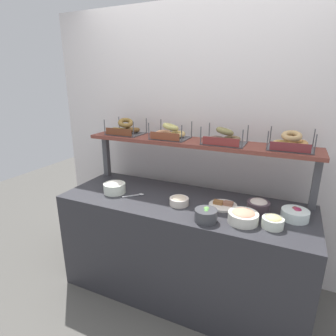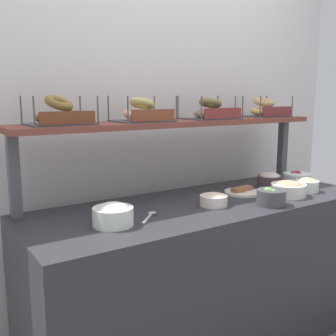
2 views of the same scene
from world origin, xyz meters
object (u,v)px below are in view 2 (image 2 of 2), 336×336
at_px(bagel_basket_cinnamon_raisin, 59,115).
at_px(bagel_basket_poppy, 210,112).
at_px(bowl_veggie_mix, 271,197).
at_px(bagel_basket_plain, 142,113).
at_px(bowl_tuna_salad, 270,180).
at_px(bowl_egg_salad, 307,185).
at_px(bowl_lox_spread, 288,189).
at_px(bowl_cream_cheese, 113,214).
at_px(bagel_basket_sesame, 264,110).
at_px(serving_plate_white, 242,192).
at_px(serving_spoon_near_plate, 150,215).
at_px(bowl_potato_salad, 213,199).
at_px(bowl_beet_salad, 297,178).

relative_size(bagel_basket_cinnamon_raisin, bagel_basket_poppy, 0.97).
height_order(bowl_veggie_mix, bagel_basket_plain, bagel_basket_plain).
bearing_deg(bowl_tuna_salad, bowl_egg_salad, -58.90).
xyz_separation_m(bowl_egg_salad, bowl_lox_spread, (-0.18, -0.02, 0.00)).
bearing_deg(bowl_cream_cheese, bagel_basket_sesame, 15.39).
height_order(bagel_basket_cinnamon_raisin, bagel_basket_plain, bagel_basket_cinnamon_raisin).
height_order(bowl_egg_salad, serving_plate_white, bowl_egg_salad).
bearing_deg(bowl_egg_salad, bagel_basket_poppy, 138.09).
bearing_deg(serving_spoon_near_plate, bowl_lox_spread, -5.87).
relative_size(bowl_potato_salad, serving_spoon_near_plate, 1.04).
bearing_deg(serving_plate_white, bowl_cream_cheese, -172.54).
distance_m(bowl_beet_salad, bowl_cream_cheese, 1.40).
height_order(bowl_beet_salad, serving_plate_white, bowl_beet_salad).
relative_size(bowl_potato_salad, bagel_basket_sesame, 0.47).
xyz_separation_m(bowl_veggie_mix, bowl_lox_spread, (0.23, 0.08, -0.00)).
bearing_deg(bagel_basket_plain, bagel_basket_poppy, -1.56).
relative_size(bowl_tuna_salad, serving_spoon_near_plate, 1.15).
xyz_separation_m(bowl_lox_spread, serving_plate_white, (-0.18, 0.19, -0.03)).
height_order(bowl_potato_salad, bowl_beet_salad, bowl_beet_salad).
distance_m(bowl_veggie_mix, serving_plate_white, 0.28).
bearing_deg(bowl_veggie_mix, bowl_egg_salad, 12.86).
bearing_deg(bowl_egg_salad, bagel_basket_cinnamon_raisin, 162.95).
bearing_deg(bagel_basket_poppy, bowl_lox_spread, -58.19).
relative_size(serving_plate_white, bagel_basket_plain, 0.69).
bearing_deg(bowl_cream_cheese, bowl_potato_salad, 0.69).
xyz_separation_m(bowl_lox_spread, bagel_basket_cinnamon_raisin, (-1.18, 0.43, 0.43)).
xyz_separation_m(bowl_cream_cheese, bowl_lox_spread, (1.08, -0.07, -0.01)).
xyz_separation_m(bowl_egg_salad, bagel_basket_cinnamon_raisin, (-1.36, 0.42, 0.44)).
bearing_deg(bowl_potato_salad, bowl_egg_salad, -5.25).
bearing_deg(bowl_tuna_salad, bagel_basket_plain, 164.68).
relative_size(bowl_beet_salad, bagel_basket_cinnamon_raisin, 0.58).
xyz_separation_m(bowl_tuna_salad, serving_plate_white, (-0.25, -0.02, -0.04)).
height_order(bowl_tuna_salad, bowl_egg_salad, bowl_tuna_salad).
bearing_deg(bowl_potato_salad, bagel_basket_plain, 123.28).
relative_size(serving_spoon_near_plate, bagel_basket_cinnamon_raisin, 0.45).
distance_m(bowl_tuna_salad, serving_spoon_near_plate, 0.95).
xyz_separation_m(bowl_beet_salad, serving_plate_white, (-0.49, -0.01, -0.03)).
height_order(bowl_cream_cheese, bagel_basket_poppy, bagel_basket_poppy).
xyz_separation_m(bowl_beet_salad, bowl_egg_salad, (-0.13, -0.18, 0.00)).
relative_size(bowl_egg_salad, serving_spoon_near_plate, 0.99).
height_order(bowl_cream_cheese, serving_spoon_near_plate, bowl_cream_cheese).
bearing_deg(bowl_veggie_mix, bowl_cream_cheese, 169.87).
relative_size(bowl_tuna_salad, bowl_egg_salad, 1.17).
height_order(bowl_tuna_salad, bowl_lox_spread, bowl_tuna_salad).
bearing_deg(serving_plate_white, bowl_potato_salad, -160.70).
relative_size(bowl_cream_cheese, bagel_basket_poppy, 0.56).
xyz_separation_m(bowl_tuna_salad, bowl_lox_spread, (-0.07, -0.20, -0.00)).
height_order(bagel_basket_cinnamon_raisin, bagel_basket_sesame, bagel_basket_cinnamon_raisin).
height_order(serving_plate_white, bagel_basket_plain, bagel_basket_plain).
bearing_deg(serving_plate_white, bagel_basket_cinnamon_raisin, 166.20).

